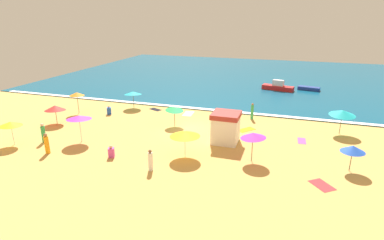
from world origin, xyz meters
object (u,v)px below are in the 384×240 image
object	(u,v)px
beachgoer_1	(252,111)
beach_umbrella_6	(253,135)
beach_umbrella_3	(185,134)
beachgoer_5	(109,111)
beach_umbrella_1	(133,93)
beach_umbrella_8	(174,109)
small_boat_0	(278,87)
small_boat_1	(309,88)
beachgoer_3	(150,161)
beachgoer_2	(43,133)
beach_umbrella_0	(343,113)
beach_umbrella_4	(10,124)
beachgoer_0	(47,144)
beach_umbrella_7	(55,108)
beach_umbrella_2	(79,117)
beach_umbrella_5	(77,94)
beach_umbrella_9	(353,149)
beachgoer_4	(111,152)
lifeguard_cabana	(226,127)

from	to	relation	value
beachgoer_1	beach_umbrella_6	bearing A→B (deg)	-82.44
beach_umbrella_3	beachgoer_5	bearing A→B (deg)	146.76
beach_umbrella_1	beach_umbrella_8	world-z (taller)	beach_umbrella_1
small_boat_0	small_boat_1	bearing A→B (deg)	16.95
beachgoer_3	beachgoer_2	bearing A→B (deg)	170.44
beach_umbrella_0	beach_umbrella_4	xyz separation A→B (m)	(-26.08, -11.08, -0.18)
beachgoer_0	small_boat_1	xyz separation A→B (m)	(20.02, 28.53, -0.45)
beachgoer_0	beachgoer_5	size ratio (longest dim) A/B	1.76
beach_umbrella_1	beachgoer_5	world-z (taller)	beach_umbrella_1
beachgoer_1	beach_umbrella_7	bearing A→B (deg)	-158.08
beach_umbrella_0	beachgoer_0	distance (m)	25.05
beach_umbrella_0	beachgoer_0	size ratio (longest dim) A/B	1.40
beach_umbrella_2	beachgoer_0	xyz separation A→B (m)	(-1.00, -2.85, -1.37)
small_boat_0	beach_umbrella_7	bearing A→B (deg)	-133.27
beach_umbrella_5	small_boat_0	size ratio (longest dim) A/B	0.52
beach_umbrella_0	beachgoer_0	xyz separation A→B (m)	(-22.17, -11.60, -1.22)
beachgoer_3	beach_umbrella_9	bearing A→B (deg)	17.69
beach_umbrella_5	small_boat_1	world-z (taller)	beach_umbrella_5
beach_umbrella_5	beachgoer_2	size ratio (longest dim) A/B	1.42
beach_umbrella_6	beach_umbrella_1	bearing A→B (deg)	147.05
beach_umbrella_6	beachgoer_4	world-z (taller)	beach_umbrella_6
beach_umbrella_2	beach_umbrella_5	world-z (taller)	beach_umbrella_2
beach_umbrella_0	beachgoer_4	size ratio (longest dim) A/B	2.44
beach_umbrella_0	beach_umbrella_5	distance (m)	26.58
lifeguard_cabana	beachgoer_2	world-z (taller)	lifeguard_cabana
beachgoer_3	small_boat_0	xyz separation A→B (m)	(6.96, 27.31, -0.17)
beachgoer_3	small_boat_1	xyz separation A→B (m)	(11.17, 28.59, -0.39)
beach_umbrella_2	beach_umbrella_3	bearing A→B (deg)	-0.52
beach_umbrella_9	beachgoer_4	xyz separation A→B (m)	(-16.88, -3.20, -1.26)
beach_umbrella_9	beachgoer_3	world-z (taller)	beach_umbrella_9
beach_umbrella_1	beachgoer_0	xyz separation A→B (m)	(-0.40, -13.28, -0.96)
beachgoer_4	beach_umbrella_8	bearing A→B (deg)	75.91
beach_umbrella_1	beach_umbrella_3	bearing A→B (deg)	-46.45
small_boat_1	beachgoer_4	bearing A→B (deg)	-118.37
beach_umbrella_2	beach_umbrella_3	distance (m)	9.40
beach_umbrella_0	beach_umbrella_2	bearing A→B (deg)	-157.56
beach_umbrella_5	beach_umbrella_7	distance (m)	3.61
beach_umbrella_9	beachgoer_1	xyz separation A→B (m)	(-7.96, 9.18, -0.83)
lifeguard_cabana	beach_umbrella_1	size ratio (longest dim) A/B	0.98
beach_umbrella_8	beachgoer_2	size ratio (longest dim) A/B	1.44
beach_umbrella_3	beach_umbrella_4	size ratio (longest dim) A/B	1.36
beach_umbrella_8	beachgoer_4	size ratio (longest dim) A/B	2.53
beachgoer_0	beachgoer_5	xyz separation A→B (m)	(-0.94, 10.19, -0.39)
beach_umbrella_1	beach_umbrella_0	bearing A→B (deg)	-4.42
small_boat_1	beach_umbrella_5	bearing A→B (deg)	-142.05
small_boat_1	beach_umbrella_1	bearing A→B (deg)	-142.13
beach_umbrella_4	beach_umbrella_9	distance (m)	26.15
beach_umbrella_0	beach_umbrella_9	xyz separation A→B (m)	(-0.18, -7.47, -0.35)
beachgoer_2	beachgoer_4	xyz separation A→B (m)	(7.04, -0.82, -0.39)
beach_umbrella_0	beach_umbrella_9	bearing A→B (deg)	-91.37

